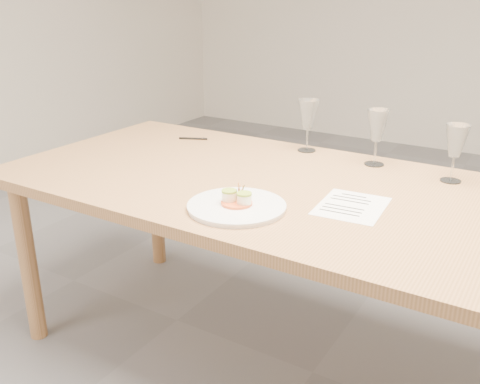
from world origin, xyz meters
The scene contains 8 objects.
ground centered at (0.00, 0.00, 0.00)m, with size 7.00×7.00×0.00m, color slate.
dining_table centered at (0.00, 0.00, 0.68)m, with size 2.40×1.00×0.75m.
dinner_plate centered at (-0.17, -0.29, 0.76)m, with size 0.31×0.31×0.08m.
recipe_sheet centered at (0.13, -0.08, 0.75)m, with size 0.22×0.27×0.00m.
ballpoint_pen centered at (-0.78, 0.32, 0.75)m, with size 0.12×0.06×0.01m.
wine_glass_0 centered at (-0.26, 0.42, 0.90)m, with size 0.09×0.09×0.22m.
wine_glass_1 centered at (0.05, 0.38, 0.90)m, with size 0.09×0.09×0.22m.
wine_glass_2 centered at (0.34, 0.34, 0.89)m, with size 0.08×0.08×0.21m.
Camera 1 is at (0.65, -1.59, 1.39)m, focal length 40.00 mm.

